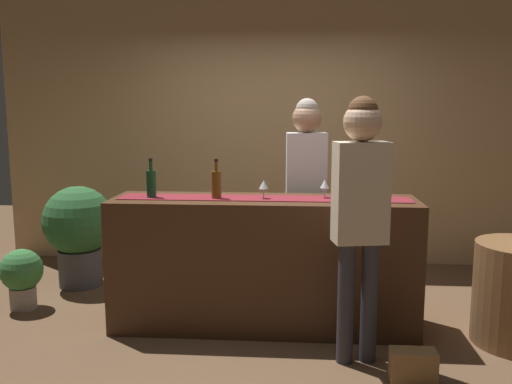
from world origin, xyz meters
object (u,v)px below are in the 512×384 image
at_px(wine_glass_mid_counter, 264,185).
at_px(bartender, 306,177).
at_px(wine_bottle_clear, 349,183).
at_px(customer_sipping, 360,200).
at_px(handbag, 413,367).
at_px(wine_bottle_green, 151,183).
at_px(potted_plant_small, 22,275).
at_px(wine_glass_near_customer, 325,185).
at_px(potted_plant_tall, 79,229).
at_px(wine_bottle_amber, 216,184).

height_order(wine_glass_mid_counter, bartender, bartender).
relative_size(wine_bottle_clear, customer_sipping, 0.17).
bearing_deg(handbag, wine_bottle_green, 155.87).
relative_size(wine_bottle_green, bartender, 0.17).
xyz_separation_m(wine_bottle_clear, wine_bottle_green, (-1.51, -0.11, 0.00)).
bearing_deg(wine_bottle_clear, potted_plant_small, 177.48).
bearing_deg(wine_bottle_clear, wine_glass_near_customer, -168.75).
bearing_deg(handbag, wine_glass_mid_counter, 139.66).
bearing_deg(wine_bottle_green, bartender, 27.05).
height_order(customer_sipping, potted_plant_tall, customer_sipping).
relative_size(wine_bottle_amber, customer_sipping, 0.17).
bearing_deg(customer_sipping, wine_bottle_clear, 80.59).
xyz_separation_m(wine_bottle_amber, bartender, (0.69, 0.61, -0.02)).
bearing_deg(wine_bottle_clear, wine_bottle_green, -175.68).
bearing_deg(bartender, wine_bottle_amber, 38.04).
bearing_deg(potted_plant_small, bartender, 8.86).
height_order(potted_plant_tall, handbag, potted_plant_tall).
height_order(wine_glass_mid_counter, potted_plant_small, wine_glass_mid_counter).
bearing_deg(wine_bottle_amber, handbag, -31.47).
distance_m(wine_bottle_clear, wine_glass_near_customer, 0.19).
distance_m(wine_bottle_clear, potted_plant_tall, 2.65).
distance_m(potted_plant_tall, potted_plant_small, 0.74).
height_order(wine_glass_mid_counter, customer_sipping, customer_sipping).
bearing_deg(wine_bottle_amber, customer_sipping, -27.66).
xyz_separation_m(wine_bottle_green, potted_plant_tall, (-0.96, 0.88, -0.57)).
xyz_separation_m(wine_bottle_green, handbag, (1.84, -0.82, -1.02)).
height_order(wine_glass_mid_counter, handbag, wine_glass_mid_counter).
distance_m(wine_bottle_clear, customer_sipping, 0.65).
xyz_separation_m(wine_bottle_green, potted_plant_small, (-1.20, 0.23, -0.83)).
xyz_separation_m(wine_glass_near_customer, potted_plant_tall, (-2.28, 0.81, -0.56)).
distance_m(potted_plant_tall, handbag, 3.31).
xyz_separation_m(bartender, potted_plant_small, (-2.39, -0.37, -0.81)).
xyz_separation_m(customer_sipping, potted_plant_tall, (-2.48, 1.42, -0.55)).
height_order(potted_plant_small, handbag, potted_plant_small).
relative_size(wine_glass_mid_counter, potted_plant_small, 0.28).
relative_size(bartender, potted_plant_tall, 1.84).
bearing_deg(wine_glass_near_customer, wine_bottle_green, -176.69).
height_order(wine_bottle_amber, handbag, wine_bottle_amber).
relative_size(wine_glass_mid_counter, customer_sipping, 0.08).
bearing_deg(wine_glass_near_customer, handbag, -60.08).
bearing_deg(potted_plant_small, wine_bottle_green, -10.99).
relative_size(wine_bottle_green, potted_plant_tall, 0.31).
bearing_deg(wine_glass_mid_counter, wine_bottle_amber, -178.36).
height_order(wine_glass_near_customer, potted_plant_small, wine_glass_near_customer).
distance_m(wine_bottle_clear, wine_glass_mid_counter, 0.66).
bearing_deg(wine_glass_mid_counter, wine_bottle_green, -179.73).
relative_size(wine_bottle_green, wine_glass_mid_counter, 2.10).
xyz_separation_m(wine_bottle_clear, wine_glass_near_customer, (-0.19, -0.04, -0.01)).
height_order(wine_glass_near_customer, wine_glass_mid_counter, same).
height_order(potted_plant_tall, potted_plant_small, potted_plant_tall).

